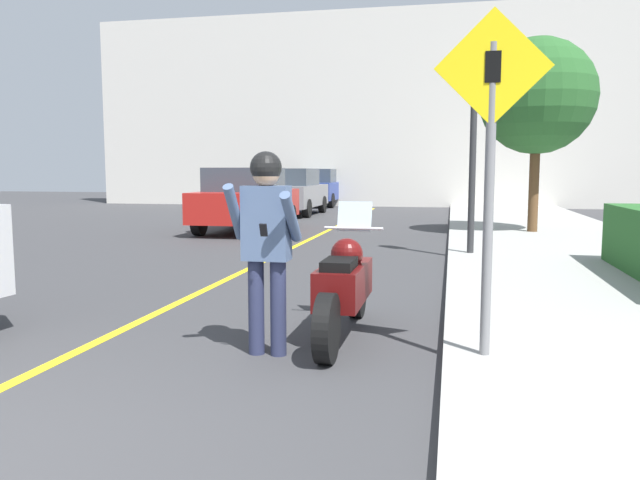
{
  "coord_description": "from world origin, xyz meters",
  "views": [
    {
      "loc": [
        2.64,
        -2.46,
        1.61
      ],
      "look_at": [
        1.37,
        3.58,
        0.92
      ],
      "focal_mm": 35.0,
      "sensor_mm": 36.0,
      "label": 1
    }
  ],
  "objects_px": {
    "crossing_sign": "(490,150)",
    "traffic_light": "(474,115)",
    "street_tree": "(537,97)",
    "parked_car_blue": "(318,187)",
    "motorcycle": "(344,286)",
    "parked_car_grey": "(293,191)",
    "person_biker": "(266,231)",
    "parked_car_red": "(247,199)"
  },
  "relations": [
    {
      "from": "crossing_sign",
      "to": "parked_car_grey",
      "type": "relative_size",
      "value": 0.65
    },
    {
      "from": "traffic_light",
      "to": "street_tree",
      "type": "relative_size",
      "value": 0.76
    },
    {
      "from": "parked_car_grey",
      "to": "parked_car_blue",
      "type": "distance_m",
      "value": 5.67
    },
    {
      "from": "traffic_light",
      "to": "parked_car_red",
      "type": "xyz_separation_m",
      "value": [
        -5.66,
        4.13,
        -1.73
      ]
    },
    {
      "from": "person_biker",
      "to": "parked_car_red",
      "type": "xyz_separation_m",
      "value": [
        -3.75,
        10.61,
        -0.24
      ]
    },
    {
      "from": "traffic_light",
      "to": "parked_car_grey",
      "type": "bearing_deg",
      "value": 120.04
    },
    {
      "from": "motorcycle",
      "to": "street_tree",
      "type": "height_order",
      "value": "street_tree"
    },
    {
      "from": "motorcycle",
      "to": "person_biker",
      "type": "bearing_deg",
      "value": -127.32
    },
    {
      "from": "parked_car_red",
      "to": "parked_car_blue",
      "type": "relative_size",
      "value": 1.0
    },
    {
      "from": "parked_car_red",
      "to": "parked_car_grey",
      "type": "xyz_separation_m",
      "value": [
        -0.37,
        6.28,
        0.0
      ]
    },
    {
      "from": "motorcycle",
      "to": "parked_car_grey",
      "type": "height_order",
      "value": "parked_car_grey"
    },
    {
      "from": "motorcycle",
      "to": "crossing_sign",
      "type": "distance_m",
      "value": 1.95
    },
    {
      "from": "traffic_light",
      "to": "street_tree",
      "type": "height_order",
      "value": "street_tree"
    },
    {
      "from": "street_tree",
      "to": "parked_car_grey",
      "type": "xyz_separation_m",
      "value": [
        -7.63,
        5.97,
        -2.53
      ]
    },
    {
      "from": "motorcycle",
      "to": "traffic_light",
      "type": "xyz_separation_m",
      "value": [
        1.35,
        5.75,
        2.09
      ]
    },
    {
      "from": "motorcycle",
      "to": "parked_car_grey",
      "type": "xyz_separation_m",
      "value": [
        -4.67,
        16.16,
        0.36
      ]
    },
    {
      "from": "traffic_light",
      "to": "parked_car_red",
      "type": "distance_m",
      "value": 7.22
    },
    {
      "from": "motorcycle",
      "to": "street_tree",
      "type": "relative_size",
      "value": 0.49
    },
    {
      "from": "person_biker",
      "to": "street_tree",
      "type": "bearing_deg",
      "value": 72.15
    },
    {
      "from": "parked_car_grey",
      "to": "parked_car_red",
      "type": "bearing_deg",
      "value": -86.67
    },
    {
      "from": "person_biker",
      "to": "street_tree",
      "type": "height_order",
      "value": "street_tree"
    },
    {
      "from": "person_biker",
      "to": "parked_car_grey",
      "type": "xyz_separation_m",
      "value": [
        -4.12,
        16.89,
        -0.24
      ]
    },
    {
      "from": "street_tree",
      "to": "parked_car_red",
      "type": "xyz_separation_m",
      "value": [
        -7.27,
        -0.31,
        -2.53
      ]
    },
    {
      "from": "motorcycle",
      "to": "crossing_sign",
      "type": "height_order",
      "value": "crossing_sign"
    },
    {
      "from": "person_biker",
      "to": "traffic_light",
      "type": "distance_m",
      "value": 6.91
    },
    {
      "from": "traffic_light",
      "to": "crossing_sign",
      "type": "bearing_deg",
      "value": -90.56
    },
    {
      "from": "motorcycle",
      "to": "person_biker",
      "type": "height_order",
      "value": "person_biker"
    },
    {
      "from": "crossing_sign",
      "to": "motorcycle",
      "type": "bearing_deg",
      "value": 150.44
    },
    {
      "from": "crossing_sign",
      "to": "street_tree",
      "type": "xyz_separation_m",
      "value": [
        1.67,
        10.92,
        1.62
      ]
    },
    {
      "from": "parked_car_grey",
      "to": "motorcycle",
      "type": "bearing_deg",
      "value": -73.87
    },
    {
      "from": "parked_car_grey",
      "to": "crossing_sign",
      "type": "bearing_deg",
      "value": -70.56
    },
    {
      "from": "motorcycle",
      "to": "parked_car_grey",
      "type": "relative_size",
      "value": 0.55
    },
    {
      "from": "person_biker",
      "to": "parked_car_blue",
      "type": "xyz_separation_m",
      "value": [
        -4.37,
        22.55,
        -0.24
      ]
    },
    {
      "from": "street_tree",
      "to": "parked_car_blue",
      "type": "distance_m",
      "value": 14.28
    },
    {
      "from": "parked_car_red",
      "to": "street_tree",
      "type": "bearing_deg",
      "value": 2.47
    },
    {
      "from": "person_biker",
      "to": "parked_car_blue",
      "type": "relative_size",
      "value": 0.42
    },
    {
      "from": "motorcycle",
      "to": "parked_car_blue",
      "type": "relative_size",
      "value": 0.55
    },
    {
      "from": "crossing_sign",
      "to": "traffic_light",
      "type": "relative_size",
      "value": 0.77
    },
    {
      "from": "crossing_sign",
      "to": "parked_car_blue",
      "type": "height_order",
      "value": "crossing_sign"
    },
    {
      "from": "crossing_sign",
      "to": "traffic_light",
      "type": "distance_m",
      "value": 6.53
    },
    {
      "from": "person_biker",
      "to": "street_tree",
      "type": "distance_m",
      "value": 11.7
    },
    {
      "from": "person_biker",
      "to": "crossing_sign",
      "type": "bearing_deg",
      "value": 0.03
    }
  ]
}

